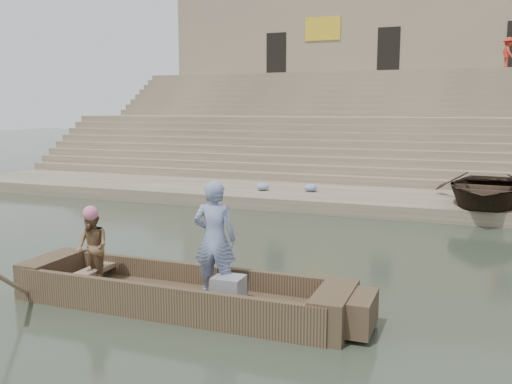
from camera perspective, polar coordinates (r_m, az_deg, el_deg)
The scene contains 14 objects.
ground at distance 10.81m, azimuth 6.22°, elevation -8.63°, with size 120.00×120.00×0.00m, color #283124.
lower_landing at distance 18.43m, azimuth 12.56°, elevation -0.91°, with size 32.00×4.00×0.40m, color gray.
mid_landing at distance 25.69m, azimuth 15.10°, elevation 4.36°, with size 32.00×3.00×2.80m, color gray.
upper_landing at distance 32.60m, azimuth 16.46°, elevation 7.28°, with size 32.00×3.00×5.20m, color gray.
ghat_steps at distance 27.34m, azimuth 15.50°, elevation 5.43°, with size 32.00×11.00×5.20m.
building_wall at distance 36.66m, azimuth 17.18°, elevation 12.07°, with size 32.00×5.07×11.20m.
main_rowboat at distance 9.19m, azimuth -7.94°, elevation -11.11°, with size 5.00×1.30×0.22m, color brown.
rowboat_trim at distance 9.03m, azimuth -6.80°, elevation -10.13°, with size 6.04×2.63×1.96m.
standing_man at distance 8.78m, azimuth -4.29°, elevation -4.86°, with size 0.68×0.45×1.87m, color navy.
rowing_man at distance 9.82m, azimuth -16.60°, elevation -5.49°, with size 0.63×0.49×1.29m, color #287940.
television at distance 8.73m, azimuth -2.91°, elevation -9.97°, with size 0.46×0.42×0.40m.
beached_rowboat at distance 17.53m, azimuth 22.73°, elevation 0.35°, with size 3.25×4.55×0.94m, color #2D2116.
pedestrian at distance 31.94m, azimuth 24.61°, elevation 12.94°, with size 1.03×0.59×1.59m, color red.
cloth_bundles at distance 18.82m, azimuth 3.18°, elevation 0.51°, with size 2.06×0.76×0.26m.
Camera 1 is at (2.57, -10.00, 3.21)m, focal length 38.67 mm.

